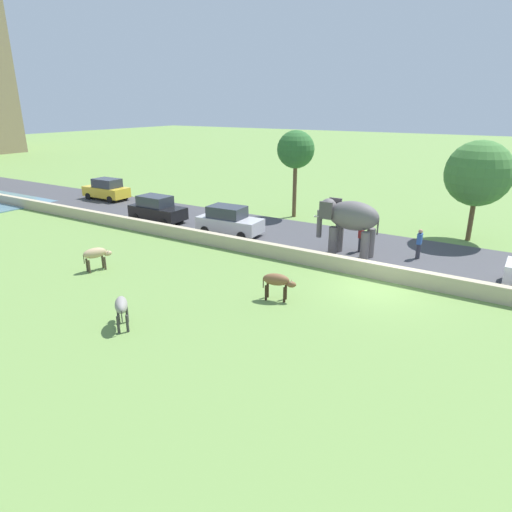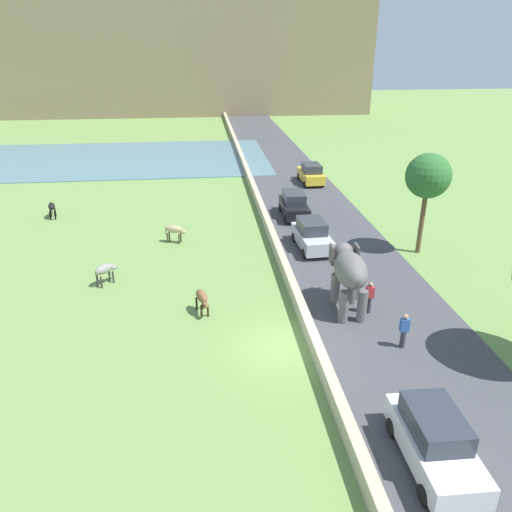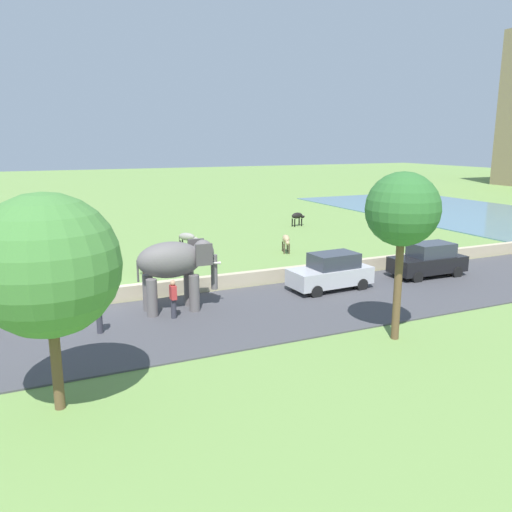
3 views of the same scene
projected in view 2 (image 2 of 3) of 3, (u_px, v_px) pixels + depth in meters
ground_plane at (283, 346)px, 20.74m from camera, size 220.00×220.00×0.00m
road_surface at (304, 200)px, 39.43m from camera, size 7.00×120.00×0.06m
barrier_wall at (260, 205)px, 37.08m from camera, size 0.40×110.00×0.74m
lake at (98, 159)px, 52.83m from camera, size 36.00×18.00×0.08m
hill_distant at (179, 39)px, 89.07m from camera, size 64.00×28.00×23.64m
elephant at (349, 272)px, 22.66m from camera, size 1.50×3.49×2.99m
person_beside_elephant at (370, 297)px, 22.86m from camera, size 0.36×0.22×1.63m
person_trailing at (404, 330)px, 20.24m from camera, size 0.36×0.22×1.63m
car_silver at (312, 235)px, 30.02m from camera, size 1.95×4.08×1.80m
car_yellow at (311, 174)px, 43.73m from camera, size 1.84×4.03×1.80m
car_black at (294, 205)px, 35.46m from camera, size 1.86×4.03×1.80m
car_white at (435, 440)px, 14.66m from camera, size 1.86×4.03×1.80m
cow_tan at (174, 230)px, 30.97m from camera, size 1.42×0.78×1.15m
cow_grey at (105, 270)px, 25.64m from camera, size 1.18×1.26×1.15m
cow_black at (52, 207)px, 35.28m from camera, size 0.68×1.42×1.15m
cow_brown at (202, 298)px, 22.86m from camera, size 0.74×1.42×1.15m
tree_mid at (428, 177)px, 28.00m from camera, size 2.57×2.57×6.01m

